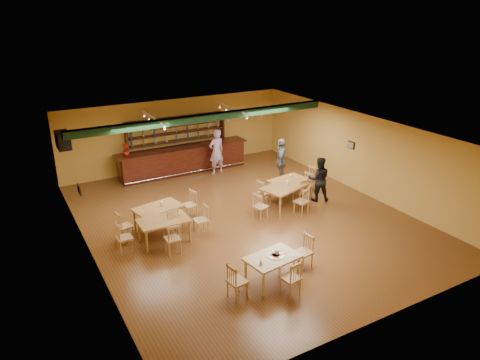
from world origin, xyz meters
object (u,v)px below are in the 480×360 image
bar_counter (184,160)px  dining_table_b (287,188)px  dining_table_d (284,197)px  patron_bar (216,152)px  dining_table_c (164,231)px  patron_right_a (319,179)px  dining_table_a (159,218)px  near_table (272,269)px

bar_counter → dining_table_b: size_ratio=4.11×
dining_table_b → dining_table_d: bearing=-140.1°
bar_counter → dining_table_b: 4.93m
dining_table_d → patron_bar: bearing=80.3°
dining_table_c → patron_bar: size_ratio=0.77×
dining_table_b → dining_table_c: bearing=-177.4°
dining_table_d → patron_bar: 4.30m
dining_table_b → dining_table_d: size_ratio=0.85×
patron_right_a → dining_table_c: bearing=30.3°
dining_table_c → patron_right_a: (5.98, 0.21, 0.45)m
bar_counter → dining_table_a: size_ratio=3.88×
bar_counter → patron_bar: size_ratio=2.97×
dining_table_b → dining_table_c: (-5.18, -1.01, 0.02)m
dining_table_b → patron_bar: bearing=99.9°
dining_table_a → patron_right_a: size_ratio=0.89×
dining_table_b → patron_right_a: patron_right_a is taller
dining_table_c → near_table: (1.69, -3.31, -0.01)m
dining_table_c → dining_table_d: 4.56m
bar_counter → patron_right_a: size_ratio=3.46×
bar_counter → dining_table_a: 5.17m
near_table → patron_bar: bearing=65.3°
dining_table_d → near_table: 4.62m
patron_right_a → near_table: bearing=67.7°
dining_table_b → dining_table_c: size_ratio=0.93×
patron_bar → patron_right_a: size_ratio=1.17×
dining_table_c → near_table: size_ratio=1.11×
dining_table_c → patron_right_a: size_ratio=0.90×
dining_table_d → dining_table_a: bearing=154.6°
dining_table_d → patron_bar: size_ratio=0.85×
patron_bar → patron_right_a: bearing=107.3°
dining_table_a → patron_bar: bearing=31.3°
near_table → bar_counter: bearing=74.1°
dining_table_b → dining_table_c: dining_table_c is taller
patron_bar → dining_table_b: bearing=101.1°
dining_table_d → patron_right_a: 1.49m
dining_table_d → near_table: bearing=-145.4°
dining_table_d → patron_right_a: bearing=-20.8°
dining_table_c → dining_table_b: bearing=11.8°
dining_table_a → patron_bar: 5.29m
patron_right_a → dining_table_a: bearing=21.0°
bar_counter → dining_table_c: bearing=-118.1°
bar_counter → dining_table_d: size_ratio=3.48×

